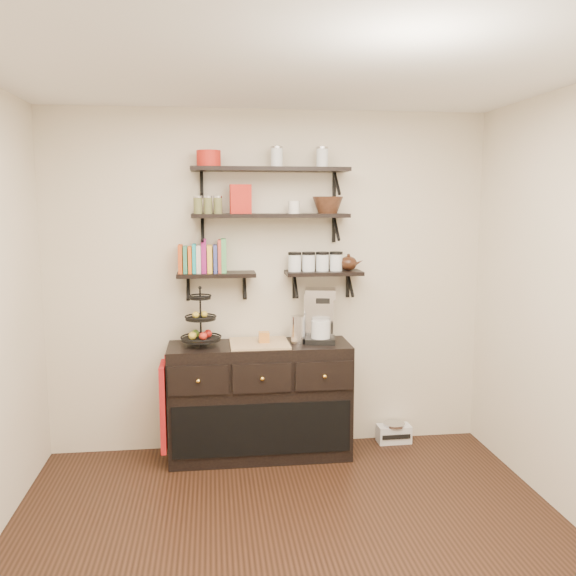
{
  "coord_description": "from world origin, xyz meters",
  "views": [
    {
      "loc": [
        -0.45,
        -3.07,
        1.99
      ],
      "look_at": [
        0.08,
        1.15,
        1.39
      ],
      "focal_mm": 38.0,
      "sensor_mm": 36.0,
      "label": 1
    }
  ],
  "objects_px": {
    "fruit_stand": "(201,326)",
    "sideboard": "(260,400)",
    "coffee_maker": "(320,316)",
    "radio": "(394,433)"
  },
  "relations": [
    {
      "from": "fruit_stand",
      "to": "radio",
      "type": "distance_m",
      "value": 1.85
    },
    {
      "from": "fruit_stand",
      "to": "coffee_maker",
      "type": "height_order",
      "value": "fruit_stand"
    },
    {
      "from": "fruit_stand",
      "to": "sideboard",
      "type": "bearing_deg",
      "value": -0.37
    },
    {
      "from": "sideboard",
      "to": "radio",
      "type": "relative_size",
      "value": 5.06
    },
    {
      "from": "sideboard",
      "to": "fruit_stand",
      "type": "relative_size",
      "value": 3.18
    },
    {
      "from": "radio",
      "to": "fruit_stand",
      "type": "bearing_deg",
      "value": -176.8
    },
    {
      "from": "fruit_stand",
      "to": "coffee_maker",
      "type": "xyz_separation_m",
      "value": [
        0.92,
        0.03,
        0.05
      ]
    },
    {
      "from": "sideboard",
      "to": "coffee_maker",
      "type": "height_order",
      "value": "coffee_maker"
    },
    {
      "from": "coffee_maker",
      "to": "radio",
      "type": "height_order",
      "value": "coffee_maker"
    },
    {
      "from": "coffee_maker",
      "to": "radio",
      "type": "relative_size",
      "value": 1.54
    }
  ]
}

